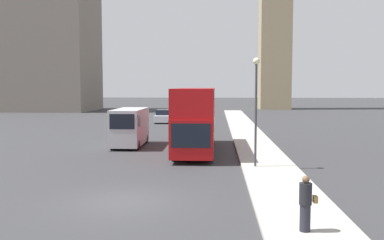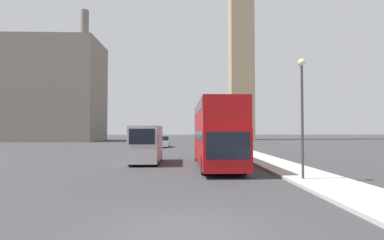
{
  "view_description": "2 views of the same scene",
  "coord_description": "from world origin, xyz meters",
  "px_view_note": "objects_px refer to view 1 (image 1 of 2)",
  "views": [
    {
      "loc": [
        3.63,
        -15.99,
        4.43
      ],
      "look_at": [
        1.89,
        14.34,
        2.02
      ],
      "focal_mm": 40.0,
      "sensor_mm": 36.0,
      "label": 1
    },
    {
      "loc": [
        -0.03,
        -7.42,
        2.48
      ],
      "look_at": [
        0.88,
        22.65,
        3.48
      ],
      "focal_mm": 28.0,
      "sensor_mm": 36.0,
      "label": 2
    }
  ],
  "objects_px": {
    "street_lamp": "(256,95)",
    "red_double_decker_bus": "(196,116)",
    "parked_sedan": "(163,117)",
    "pedestrian": "(306,204)",
    "white_van": "(130,127)"
  },
  "relations": [
    {
      "from": "street_lamp",
      "to": "parked_sedan",
      "type": "xyz_separation_m",
      "value": [
        -8.61,
        29.1,
        -3.24
      ]
    },
    {
      "from": "red_double_decker_bus",
      "to": "street_lamp",
      "type": "relative_size",
      "value": 1.91
    },
    {
      "from": "street_lamp",
      "to": "red_double_decker_bus",
      "type": "bearing_deg",
      "value": 119.65
    },
    {
      "from": "street_lamp",
      "to": "parked_sedan",
      "type": "bearing_deg",
      "value": 106.47
    },
    {
      "from": "red_double_decker_bus",
      "to": "white_van",
      "type": "xyz_separation_m",
      "value": [
        -4.96,
        1.97,
        -0.92
      ]
    },
    {
      "from": "parked_sedan",
      "to": "red_double_decker_bus",
      "type": "bearing_deg",
      "value": -77.45
    },
    {
      "from": "white_van",
      "to": "red_double_decker_bus",
      "type": "bearing_deg",
      "value": -21.7
    },
    {
      "from": "red_double_decker_bus",
      "to": "pedestrian",
      "type": "height_order",
      "value": "red_double_decker_bus"
    },
    {
      "from": "red_double_decker_bus",
      "to": "parked_sedan",
      "type": "xyz_separation_m",
      "value": [
        -5.11,
        22.96,
        -1.69
      ]
    },
    {
      "from": "white_van",
      "to": "parked_sedan",
      "type": "distance_m",
      "value": 21.0
    },
    {
      "from": "street_lamp",
      "to": "parked_sedan",
      "type": "height_order",
      "value": "street_lamp"
    },
    {
      "from": "parked_sedan",
      "to": "white_van",
      "type": "bearing_deg",
      "value": -89.6
    },
    {
      "from": "red_double_decker_bus",
      "to": "parked_sedan",
      "type": "bearing_deg",
      "value": 102.55
    },
    {
      "from": "parked_sedan",
      "to": "street_lamp",
      "type": "bearing_deg",
      "value": -73.53
    },
    {
      "from": "pedestrian",
      "to": "street_lamp",
      "type": "xyz_separation_m",
      "value": [
        -0.55,
        10.28,
        2.96
      ]
    }
  ]
}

